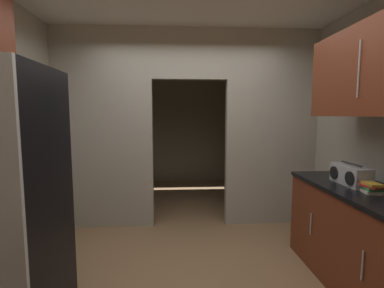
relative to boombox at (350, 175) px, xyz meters
name	(u,v)px	position (x,y,z in m)	size (l,w,h in m)	color
ground	(196,287)	(-1.45, -0.08, -1.00)	(20.00, 20.00, 0.00)	#93704C
kitchen_partition	(188,123)	(-1.46, 1.41, 0.45)	(3.63, 0.12, 2.72)	#ADA899
adjoining_room_shell	(184,125)	(-1.45, 3.28, 0.36)	(3.63, 2.72, 2.72)	gray
lower_cabinet_run	(368,243)	(0.03, -0.25, -0.54)	(0.66, 1.74, 0.91)	maroon
upper_cabinet_counterside	(380,69)	(0.03, -0.25, 0.93)	(0.36, 1.57, 0.77)	maroon
boombox	(350,175)	(0.00, 0.00, 0.00)	(0.18, 0.41, 0.20)	#B2B2B7
book_stack	(372,188)	(-0.01, -0.30, -0.04)	(0.14, 0.17, 0.09)	beige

